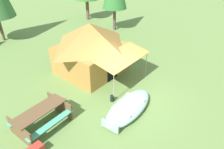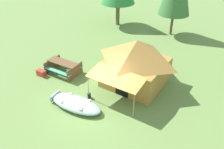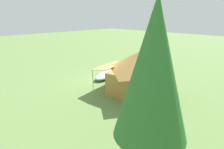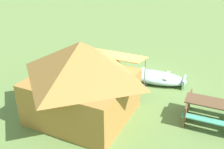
{
  "view_description": "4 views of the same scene",
  "coord_description": "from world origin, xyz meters",
  "px_view_note": "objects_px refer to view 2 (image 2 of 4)",
  "views": [
    {
      "loc": [
        -5.35,
        -5.59,
        5.89
      ],
      "look_at": [
        -0.07,
        0.8,
        0.73
      ],
      "focal_mm": 33.29,
      "sensor_mm": 36.0,
      "label": 1
    },
    {
      "loc": [
        6.96,
        -6.22,
        7.72
      ],
      "look_at": [
        -0.32,
        1.29,
        1.06
      ],
      "focal_mm": 37.62,
      "sensor_mm": 36.0,
      "label": 2
    },
    {
      "loc": [
        8.98,
        9.3,
        4.76
      ],
      "look_at": [
        0.14,
        0.43,
        0.73
      ],
      "focal_mm": 29.87,
      "sensor_mm": 36.0,
      "label": 3
    },
    {
      "loc": [
        -5.21,
        8.19,
        5.19
      ],
      "look_at": [
        -0.08,
        1.35,
        1.07
      ],
      "focal_mm": 40.98,
      "sensor_mm": 36.0,
      "label": 4
    }
  ],
  "objects_px": {
    "cooler_box": "(41,73)",
    "fuel_can": "(89,96)",
    "picnic_table": "(63,66)",
    "beached_rowboat": "(76,104)",
    "canvas_cabin_tent": "(136,62)"
  },
  "relations": [
    {
      "from": "cooler_box",
      "to": "fuel_can",
      "type": "relative_size",
      "value": 2.02
    },
    {
      "from": "cooler_box",
      "to": "picnic_table",
      "type": "bearing_deg",
      "value": 55.97
    },
    {
      "from": "beached_rowboat",
      "to": "picnic_table",
      "type": "xyz_separation_m",
      "value": [
        -3.07,
        1.51,
        0.27
      ]
    },
    {
      "from": "canvas_cabin_tent",
      "to": "cooler_box",
      "type": "height_order",
      "value": "canvas_cabin_tent"
    },
    {
      "from": "beached_rowboat",
      "to": "fuel_can",
      "type": "relative_size",
      "value": 10.75
    },
    {
      "from": "picnic_table",
      "to": "cooler_box",
      "type": "xyz_separation_m",
      "value": [
        -0.75,
        -1.11,
        -0.31
      ]
    },
    {
      "from": "beached_rowboat",
      "to": "cooler_box",
      "type": "relative_size",
      "value": 5.33
    },
    {
      "from": "picnic_table",
      "to": "cooler_box",
      "type": "height_order",
      "value": "picnic_table"
    },
    {
      "from": "picnic_table",
      "to": "cooler_box",
      "type": "relative_size",
      "value": 3.95
    },
    {
      "from": "fuel_can",
      "to": "cooler_box",
      "type": "bearing_deg",
      "value": -171.49
    },
    {
      "from": "beached_rowboat",
      "to": "canvas_cabin_tent",
      "type": "xyz_separation_m",
      "value": [
        0.76,
        3.72,
        1.17
      ]
    },
    {
      "from": "picnic_table",
      "to": "cooler_box",
      "type": "distance_m",
      "value": 1.37
    },
    {
      "from": "fuel_can",
      "to": "picnic_table",
      "type": "bearing_deg",
      "value": 169.64
    },
    {
      "from": "canvas_cabin_tent",
      "to": "beached_rowboat",
      "type": "bearing_deg",
      "value": -101.52
    },
    {
      "from": "beached_rowboat",
      "to": "cooler_box",
      "type": "bearing_deg",
      "value": 174.05
    }
  ]
}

